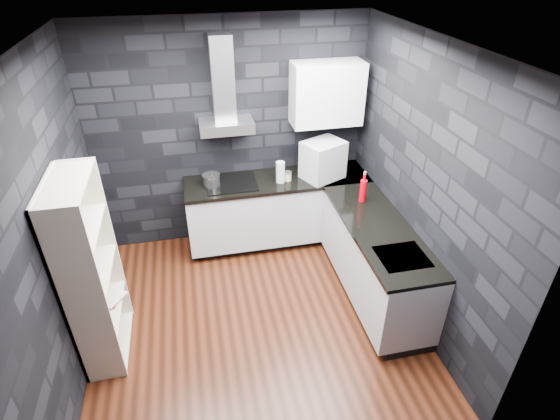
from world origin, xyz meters
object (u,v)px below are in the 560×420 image
object	(u,v)px
pot	(212,180)
fruit_bowl	(88,279)
glass_vase	(280,172)
red_bottle	(363,191)
utensil_crock	(301,170)
storage_jar	(288,177)
appliance_garage	(323,160)
bookshelf	(91,273)

from	to	relation	value
pot	fruit_bowl	bearing A→B (deg)	-127.87
glass_vase	red_bottle	xyz separation A→B (m)	(0.78, -0.61, -0.00)
pot	utensil_crock	xyz separation A→B (m)	(1.08, 0.04, -0.01)
storage_jar	fruit_bowl	bearing A→B (deg)	-145.32
storage_jar	utensil_crock	world-z (taller)	utensil_crock
appliance_garage	storage_jar	bearing A→B (deg)	154.66
appliance_garage	pot	bearing A→B (deg)	152.37
bookshelf	fruit_bowl	xyz separation A→B (m)	(0.00, -0.12, 0.04)
appliance_garage	red_bottle	world-z (taller)	appliance_garage
pot	storage_jar	bearing A→B (deg)	-4.06
glass_vase	fruit_bowl	xyz separation A→B (m)	(-1.94, -1.39, -0.09)
bookshelf	fruit_bowl	distance (m)	0.13
pot	red_bottle	xyz separation A→B (m)	(1.58, -0.69, 0.06)
fruit_bowl	glass_vase	bearing A→B (deg)	35.64
glass_vase	red_bottle	bearing A→B (deg)	-38.18
pot	appliance_garage	world-z (taller)	appliance_garage
pot	appliance_garage	distance (m)	1.32
storage_jar	red_bottle	world-z (taller)	red_bottle
glass_vase	appliance_garage	bearing A→B (deg)	1.24
glass_vase	utensil_crock	bearing A→B (deg)	23.40
glass_vase	fruit_bowl	bearing A→B (deg)	-144.36
pot	bookshelf	size ratio (longest dim) A/B	0.11
appliance_garage	bookshelf	size ratio (longest dim) A/B	0.25
pot	bookshelf	xyz separation A→B (m)	(-1.14, -1.35, -0.07)
pot	glass_vase	distance (m)	0.80
utensil_crock	red_bottle	xyz separation A→B (m)	(0.49, -0.74, 0.07)
utensil_crock	fruit_bowl	bearing A→B (deg)	-145.77
glass_vase	bookshelf	size ratio (longest dim) A/B	0.14
appliance_garage	red_bottle	size ratio (longest dim) A/B	1.81
bookshelf	fruit_bowl	size ratio (longest dim) A/B	9.25
pot	glass_vase	size ratio (longest dim) A/B	0.77
utensil_crock	bookshelf	bearing A→B (deg)	-148.01
glass_vase	storage_jar	xyz separation A→B (m)	(0.09, 0.02, -0.08)
utensil_crock	fruit_bowl	xyz separation A→B (m)	(-2.23, -1.52, -0.02)
pot	red_bottle	world-z (taller)	red_bottle
pot	fruit_bowl	size ratio (longest dim) A/B	1.00
storage_jar	utensil_crock	distance (m)	0.22
storage_jar	pot	bearing A→B (deg)	175.94
glass_vase	storage_jar	bearing A→B (deg)	9.81
glass_vase	utensil_crock	size ratio (longest dim) A/B	2.10
utensil_crock	appliance_garage	world-z (taller)	appliance_garage
storage_jar	utensil_crock	bearing A→B (deg)	29.22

